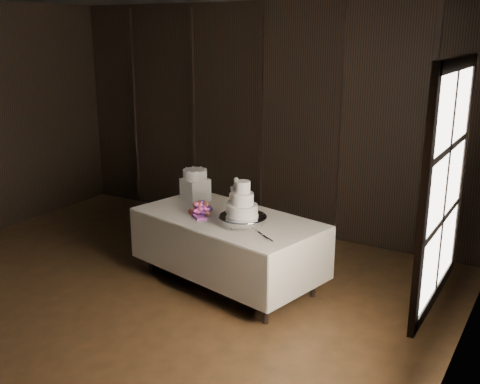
# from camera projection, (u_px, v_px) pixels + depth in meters

# --- Properties ---
(room) EXTENTS (6.08, 7.08, 3.08)m
(room) POSITION_uv_depth(u_px,v_px,m) (55.00, 173.00, 4.60)
(room) COLOR black
(room) RESTS_ON ground
(window) EXTENTS (0.06, 1.16, 1.56)m
(window) POSITION_uv_depth(u_px,v_px,m) (446.00, 185.00, 3.49)
(window) COLOR black
(window) RESTS_ON room
(display_table) EXTENTS (2.16, 1.43, 0.76)m
(display_table) POSITION_uv_depth(u_px,v_px,m) (228.00, 247.00, 5.95)
(display_table) COLOR beige
(display_table) RESTS_ON ground
(cake_stand) EXTENTS (0.54, 0.54, 0.09)m
(cake_stand) POSITION_uv_depth(u_px,v_px,m) (243.00, 220.00, 5.60)
(cake_stand) COLOR silver
(cake_stand) RESTS_ON display_table
(wedding_cake) EXTENTS (0.34, 0.30, 0.36)m
(wedding_cake) POSITION_uv_depth(u_px,v_px,m) (240.00, 202.00, 5.55)
(wedding_cake) COLOR white
(wedding_cake) RESTS_ON cake_stand
(bouquet) EXTENTS (0.46, 0.49, 0.19)m
(bouquet) POSITION_uv_depth(u_px,v_px,m) (202.00, 209.00, 5.91)
(bouquet) COLOR #B24043
(bouquet) RESTS_ON display_table
(box_pedestal) EXTENTS (0.33, 0.33, 0.25)m
(box_pedestal) POSITION_uv_depth(u_px,v_px,m) (195.00, 189.00, 6.40)
(box_pedestal) COLOR white
(box_pedestal) RESTS_ON display_table
(small_cake) EXTENTS (0.28, 0.28, 0.11)m
(small_cake) POSITION_uv_depth(u_px,v_px,m) (195.00, 174.00, 6.35)
(small_cake) COLOR white
(small_cake) RESTS_ON box_pedestal
(cake_knife) EXTENTS (0.32, 0.23, 0.01)m
(cake_knife) POSITION_uv_depth(u_px,v_px,m) (262.00, 234.00, 5.33)
(cake_knife) COLOR silver
(cake_knife) RESTS_ON display_table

